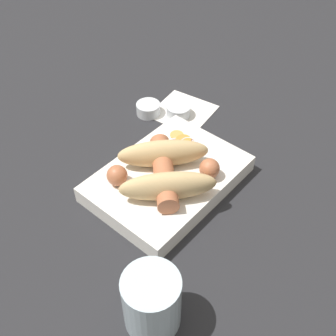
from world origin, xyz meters
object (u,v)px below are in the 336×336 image
(bread_roll, at_px, (165,169))
(condiment_cup_far, at_px, (148,109))
(drink_glass, at_px, (152,301))
(condiment_cup_near, at_px, (178,111))
(sausage, at_px, (164,172))
(food_tray, at_px, (168,179))

(bread_roll, bearing_deg, condiment_cup_far, 50.20)
(drink_glass, bearing_deg, bread_roll, 36.67)
(condiment_cup_near, bearing_deg, sausage, -146.85)
(food_tray, height_order, drink_glass, drink_glass)
(food_tray, xyz_separation_m, condiment_cup_near, (0.16, 0.11, -0.01))
(sausage, bearing_deg, food_tray, 17.21)
(food_tray, xyz_separation_m, sausage, (-0.02, -0.01, 0.03))
(condiment_cup_near, bearing_deg, bread_roll, -146.03)
(food_tray, bearing_deg, drink_glass, -144.01)
(condiment_cup_far, distance_m, drink_glass, 0.45)
(condiment_cup_near, bearing_deg, condiment_cup_far, 124.56)
(bread_roll, distance_m, sausage, 0.01)
(drink_glass, bearing_deg, condiment_cup_far, 43.42)
(bread_roll, relative_size, sausage, 1.30)
(bread_roll, distance_m, drink_glass, 0.23)
(food_tray, distance_m, sausage, 0.04)
(condiment_cup_near, height_order, condiment_cup_far, same)
(food_tray, distance_m, bread_roll, 0.05)
(food_tray, height_order, condiment_cup_far, food_tray)
(sausage, xyz_separation_m, drink_glass, (-0.18, -0.14, -0.00))
(condiment_cup_far, relative_size, drink_glass, 0.55)
(food_tray, distance_m, drink_glass, 0.25)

